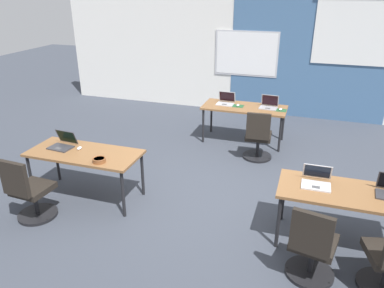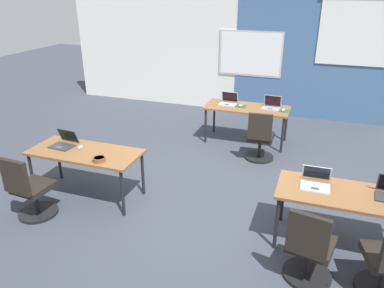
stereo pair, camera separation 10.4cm
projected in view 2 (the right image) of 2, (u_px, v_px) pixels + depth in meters
The scene contains 18 objects.
ground_plane at pixel (214, 196), 5.53m from camera, with size 24.00×24.00×0.00m.
back_wall_assembly at pixel (268, 54), 8.59m from camera, with size 10.00×0.27×2.80m.
desk_near_left at pixel (85, 155), 5.28m from camera, with size 1.60×0.70×0.72m.
desk_near_right at pixel (349, 198), 4.21m from camera, with size 1.60×0.70×0.72m.
desk_far_center at pixel (247, 110), 7.17m from camera, with size 1.60×0.70×0.72m.
laptop_far_right at pixel (272, 106), 7.05m from camera, with size 0.35×0.29×0.24m.
mousepad_far_right at pixel (283, 111), 6.92m from camera, with size 0.22×0.19×0.00m.
mouse_far_right at pixel (283, 110), 6.92m from camera, with size 0.07×0.11×0.03m.
chair_far_right at pixel (260, 140), 6.51m from camera, with size 0.52×0.55×0.92m.
laptop_far_left at pixel (228, 102), 7.30m from camera, with size 0.34×0.30×0.23m.
mousepad_far_left at pixel (240, 106), 7.18m from camera, with size 0.22×0.19×0.00m.
mouse_far_left at pixel (240, 105), 7.17m from camera, with size 0.06×0.10×0.03m.
laptop_near_left_end at pixel (64, 143), 5.41m from camera, with size 0.36×0.34×0.23m.
mouse_near_left_end at pixel (80, 147), 5.34m from camera, with size 0.07×0.11×0.03m.
chair_near_left_end at pixel (30, 192), 4.88m from camera, with size 0.52×0.55×0.92m.
laptop_near_right_inner at pixel (316, 182), 4.34m from camera, with size 0.33×0.32×0.22m.
chair_near_right_inner at pixel (309, 251), 3.80m from camera, with size 0.52×0.58×0.92m.
snack_bowl at pixel (99, 159), 4.94m from camera, with size 0.18×0.18×0.06m.
Camera 2 is at (1.28, -4.61, 2.89)m, focal length 34.74 mm.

